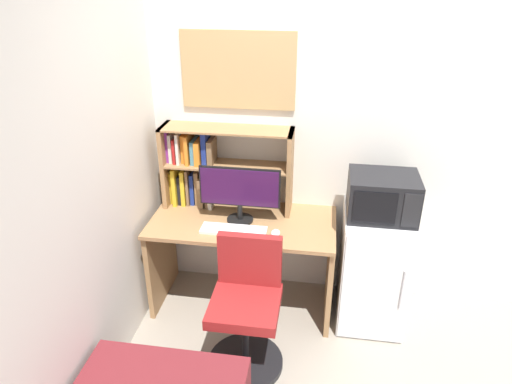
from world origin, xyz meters
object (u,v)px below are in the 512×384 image
object	(u,v)px
hutch_bookshelf	(207,166)
computer_mouse	(276,233)
desk_chair	(246,312)
keyboard	(234,230)
mini_fridge	(373,268)
monitor	(240,191)
wall_corkboard	(238,70)
microwave	(382,196)

from	to	relation	value
hutch_bookshelf	computer_mouse	bearing A→B (deg)	-33.63
desk_chair	keyboard	bearing A→B (deg)	110.90
mini_fridge	computer_mouse	bearing A→B (deg)	-167.51
monitor	mini_fridge	world-z (taller)	monitor
monitor	desk_chair	size ratio (longest dim) A/B	0.65
mini_fridge	wall_corkboard	bearing A→B (deg)	162.79
mini_fridge	microwave	world-z (taller)	microwave
hutch_bookshelf	computer_mouse	size ratio (longest dim) A/B	10.30
monitor	microwave	world-z (taller)	microwave
microwave	monitor	bearing A→B (deg)	179.88
keyboard	microwave	xyz separation A→B (m)	(0.97, 0.15, 0.26)
microwave	hutch_bookshelf	bearing A→B (deg)	170.18
keyboard	microwave	size ratio (longest dim) A/B	1.00
wall_corkboard	desk_chair	bearing A→B (deg)	-77.27
wall_corkboard	microwave	bearing A→B (deg)	-17.05
monitor	computer_mouse	bearing A→B (deg)	-30.01
monitor	keyboard	size ratio (longest dim) A/B	1.26
mini_fridge	monitor	bearing A→B (deg)	179.70
microwave	keyboard	bearing A→B (deg)	-171.03
keyboard	microwave	distance (m)	1.02
wall_corkboard	keyboard	bearing A→B (deg)	-84.92
keyboard	desk_chair	distance (m)	0.56
hutch_bookshelf	microwave	world-z (taller)	hutch_bookshelf
monitor	mini_fridge	xyz separation A→B (m)	(0.96, -0.01, -0.54)
computer_mouse	mini_fridge	bearing A→B (deg)	12.49
computer_mouse	wall_corkboard	world-z (taller)	wall_corkboard
hutch_bookshelf	microwave	bearing A→B (deg)	-9.82
monitor	desk_chair	bearing A→B (deg)	-76.03
monitor	microwave	bearing A→B (deg)	-0.12
computer_mouse	microwave	bearing A→B (deg)	12.73
computer_mouse	keyboard	bearing A→B (deg)	179.74
hutch_bookshelf	microwave	distance (m)	1.26
hutch_bookshelf	computer_mouse	distance (m)	0.73
desk_chair	wall_corkboard	distance (m)	1.60
monitor	wall_corkboard	distance (m)	0.82
keyboard	wall_corkboard	xyz separation A→B (m)	(-0.04, 0.46, 0.98)
microwave	wall_corkboard	distance (m)	1.28
mini_fridge	desk_chair	bearing A→B (deg)	-145.66
hutch_bookshelf	wall_corkboard	distance (m)	0.72
hutch_bookshelf	microwave	size ratio (longest dim) A/B	2.10
computer_mouse	desk_chair	distance (m)	0.55
microwave	wall_corkboard	bearing A→B (deg)	162.95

